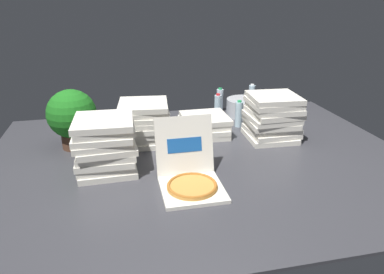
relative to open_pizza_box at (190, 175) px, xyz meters
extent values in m
cube|color=#38383D|center=(0.17, 0.38, -0.09)|extent=(3.20, 2.40, 0.02)
cube|color=silver|center=(0.00, -0.07, -0.07)|extent=(0.39, 0.39, 0.02)
cylinder|color=#C6893D|center=(0.00, -0.07, -0.05)|extent=(0.32, 0.32, 0.02)
torus|color=#A96324|center=(0.00, -0.07, -0.04)|extent=(0.32, 0.32, 0.02)
cube|color=silver|center=(0.00, 0.18, 0.13)|extent=(0.39, 0.12, 0.38)
cube|color=#19519E|center=(0.00, 0.17, 0.14)|extent=(0.23, 0.03, 0.10)
cube|color=silver|center=(-0.22, 0.79, -0.06)|extent=(0.43, 0.43, 0.04)
cube|color=#19519E|center=(-0.22, 0.79, -0.03)|extent=(0.26, 0.09, 0.00)
cube|color=silver|center=(-0.21, 0.80, -0.01)|extent=(0.41, 0.41, 0.04)
cube|color=silver|center=(-0.22, 0.79, 0.03)|extent=(0.41, 0.41, 0.04)
cube|color=silver|center=(-0.22, 0.79, 0.07)|extent=(0.43, 0.43, 0.04)
cube|color=#19519E|center=(-0.22, 0.79, 0.09)|extent=(0.26, 0.09, 0.00)
cube|color=silver|center=(-0.22, 0.79, 0.11)|extent=(0.44, 0.44, 0.04)
cube|color=silver|center=(-0.21, 0.80, 0.16)|extent=(0.44, 0.44, 0.04)
cube|color=silver|center=(-0.21, 0.81, 0.20)|extent=(0.41, 0.41, 0.04)
cube|color=silver|center=(-0.22, 0.81, 0.24)|extent=(0.43, 0.43, 0.04)
cube|color=silver|center=(0.84, 0.64, -0.06)|extent=(0.41, 0.41, 0.04)
cube|color=silver|center=(0.85, 0.65, -0.01)|extent=(0.40, 0.40, 0.04)
cube|color=#19519E|center=(0.85, 0.65, 0.01)|extent=(0.26, 0.07, 0.00)
cube|color=silver|center=(0.86, 0.66, 0.03)|extent=(0.41, 0.41, 0.04)
cube|color=silver|center=(0.84, 0.65, 0.07)|extent=(0.41, 0.41, 0.04)
cube|color=silver|center=(0.84, 0.64, 0.11)|extent=(0.39, 0.39, 0.04)
cube|color=silver|center=(0.86, 0.64, 0.16)|extent=(0.40, 0.40, 0.04)
cube|color=silver|center=(0.86, 0.64, 0.20)|extent=(0.42, 0.42, 0.04)
cube|color=silver|center=(0.85, 0.64, 0.24)|extent=(0.41, 0.41, 0.04)
cube|color=silver|center=(0.85, 0.64, 0.28)|extent=(0.42, 0.42, 0.04)
cube|color=silver|center=(0.31, 0.85, -0.06)|extent=(0.41, 0.41, 0.04)
cube|color=#19519E|center=(0.31, 0.85, -0.03)|extent=(0.26, 0.08, 0.00)
cube|color=silver|center=(0.31, 0.85, -0.01)|extent=(0.42, 0.42, 0.04)
cube|color=silver|center=(0.31, 0.86, 0.03)|extent=(0.39, 0.39, 0.04)
cube|color=#19519E|center=(0.31, 0.86, 0.05)|extent=(0.25, 0.07, 0.00)
cube|color=silver|center=(0.32, 0.86, 0.07)|extent=(0.40, 0.40, 0.04)
cube|color=silver|center=(-0.52, 0.34, -0.06)|extent=(0.40, 0.40, 0.04)
cube|color=#19519E|center=(-0.52, 0.34, -0.03)|extent=(0.26, 0.08, 0.00)
cube|color=silver|center=(-0.53, 0.35, -0.01)|extent=(0.40, 0.40, 0.04)
cube|color=silver|center=(-0.53, 0.34, 0.03)|extent=(0.40, 0.40, 0.04)
cube|color=silver|center=(-0.52, 0.34, 0.07)|extent=(0.40, 0.40, 0.04)
cube|color=#19519E|center=(-0.52, 0.34, 0.09)|extent=(0.26, 0.08, 0.00)
cube|color=silver|center=(-0.52, 0.33, 0.11)|extent=(0.41, 0.41, 0.04)
cube|color=silver|center=(-0.54, 0.34, 0.16)|extent=(0.40, 0.40, 0.04)
cube|color=#19519E|center=(-0.54, 0.34, 0.18)|extent=(0.26, 0.08, 0.00)
cube|color=silver|center=(-0.53, 0.34, 0.20)|extent=(0.40, 0.40, 0.04)
cube|color=silver|center=(-0.51, 0.35, 0.24)|extent=(0.39, 0.39, 0.04)
cube|color=silver|center=(-0.52, 0.34, 0.28)|extent=(0.41, 0.41, 0.04)
cylinder|color=#B7BABF|center=(0.83, 1.28, 0.01)|extent=(0.35, 0.35, 0.17)
cylinder|color=white|center=(1.09, 1.24, 0.04)|extent=(0.07, 0.07, 0.24)
cylinder|color=#239951|center=(1.09, 1.24, 0.17)|extent=(0.04, 0.04, 0.02)
cylinder|color=silver|center=(1.02, 1.55, 0.04)|extent=(0.07, 0.07, 0.24)
cylinder|color=white|center=(1.02, 1.55, 0.17)|extent=(0.04, 0.04, 0.02)
cylinder|color=silver|center=(0.67, 0.98, 0.04)|extent=(0.07, 0.07, 0.24)
cylinder|color=#239951|center=(0.67, 0.98, 0.17)|extent=(0.04, 0.04, 0.02)
cylinder|color=silver|center=(0.63, 1.46, 0.04)|extent=(0.07, 0.07, 0.24)
cylinder|color=#239951|center=(0.63, 1.46, 0.17)|extent=(0.04, 0.04, 0.02)
cylinder|color=silver|center=(0.55, 1.24, 0.04)|extent=(0.07, 0.07, 0.24)
cylinder|color=red|center=(0.55, 1.24, 0.17)|extent=(0.04, 0.04, 0.02)
cylinder|color=#513323|center=(-0.78, 0.80, -0.02)|extent=(0.21, 0.21, 0.12)
sphere|color=#1B691B|center=(-0.78, 0.80, 0.21)|extent=(0.38, 0.38, 0.38)
camera|label=1|loc=(-0.42, -1.97, 1.08)|focal=33.02mm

